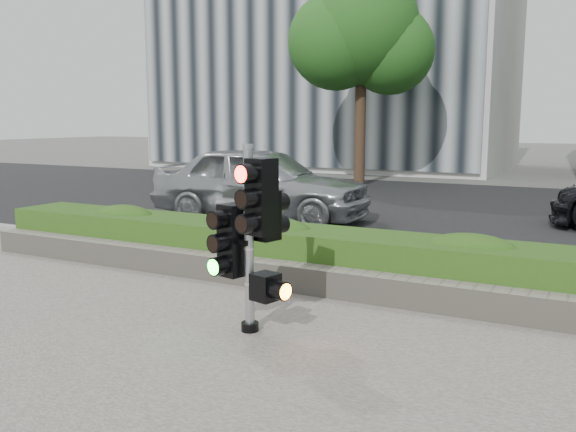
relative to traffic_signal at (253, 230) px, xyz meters
The scene contains 9 objects.
ground 1.17m from the traffic_signal, 52.20° to the right, with size 120.00×120.00×0.00m, color #51514C.
road 9.74m from the traffic_signal, 88.49° to the left, with size 60.00×13.00×0.02m, color black.
curb 3.02m from the traffic_signal, 84.83° to the left, with size 60.00×0.25×0.12m, color gray.
stone_wall 1.83m from the traffic_signal, 80.77° to the left, with size 12.00×0.32×0.34m, color gray.
hedge 2.35m from the traffic_signal, 83.44° to the left, with size 12.00×1.00×0.68m, color #4A8428.
building_left 25.13m from the traffic_signal, 111.09° to the left, with size 16.00×9.00×15.00m, color #B7B7B2.
tree_left 15.37m from the traffic_signal, 106.68° to the left, with size 4.61×4.03×7.34m.
traffic_signal is the anchor object (origin of this frame).
car_silver 7.25m from the traffic_signal, 119.40° to the left, with size 1.94×4.83×1.65m, color #A1A4A8.
Camera 1 is at (2.87, -4.89, 2.19)m, focal length 38.00 mm.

